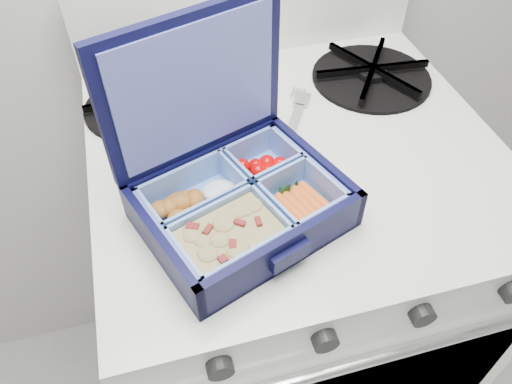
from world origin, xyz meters
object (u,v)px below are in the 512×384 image
object	(u,v)px
fork	(288,139)
stove	(281,296)
bento_box	(242,205)
burner_grate	(372,72)

from	to	relation	value
fork	stove	bearing A→B (deg)	66.99
stove	bento_box	bearing A→B (deg)	-129.08
bento_box	fork	xyz separation A→B (m)	(0.10, 0.12, -0.02)
stove	bento_box	world-z (taller)	bento_box
bento_box	fork	world-z (taller)	bento_box
burner_grate	fork	bearing A→B (deg)	-148.04
stove	fork	world-z (taller)	fork
bento_box	burner_grate	xyz separation A→B (m)	(0.27, 0.23, -0.01)
stove	fork	size ratio (longest dim) A/B	4.18
stove	bento_box	xyz separation A→B (m)	(-0.10, -0.13, 0.45)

